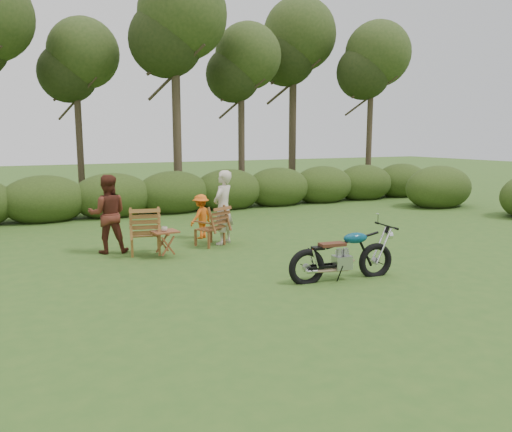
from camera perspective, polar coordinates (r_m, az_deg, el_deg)
name	(u,v)px	position (r m, az deg, el deg)	size (l,w,h in m)	color
ground	(325,281)	(9.03, 7.91, -7.32)	(80.00, 80.00, 0.00)	#2E531B
tree_line	(179,98)	(17.76, -8.84, 13.15)	(22.52, 11.62, 8.14)	#362B1D
motorcycle	(341,279)	(9.16, 9.74, -7.13)	(1.94, 0.74, 1.11)	#0B6E90
lawn_chair_right	(210,245)	(11.77, -5.27, -3.37)	(0.65, 0.65, 0.94)	brown
lawn_chair_left	(146,254)	(11.15, -12.47, -4.26)	(0.72, 0.72, 1.05)	brown
side_table	(165,244)	(10.73, -10.35, -3.17)	(0.55, 0.46, 0.57)	brown
cup	(164,229)	(10.62, -10.43, -1.47)	(0.13, 0.13, 0.10)	#C3B2A1
adult_a	(224,244)	(11.92, -3.73, -3.19)	(0.64, 0.42, 1.75)	beige
adult_b	(110,252)	(11.49, -16.38, -4.02)	(0.84, 0.65, 1.72)	#532317
child	(201,238)	(12.62, -6.27, -2.53)	(0.71, 0.41, 1.11)	#DF5C15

